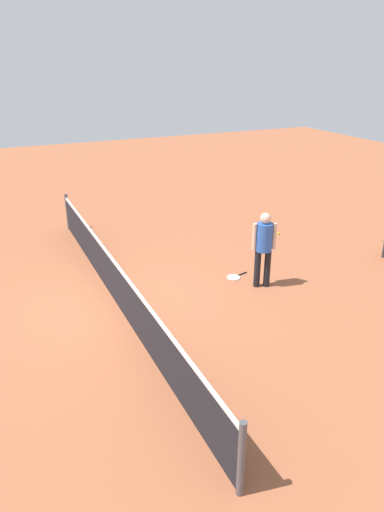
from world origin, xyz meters
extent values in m
plane|color=#9E5638|center=(0.00, 0.00, 0.00)|extent=(40.00, 40.00, 0.00)
cylinder|color=#4C4C51|center=(-5.00, 0.00, 0.54)|extent=(0.09, 0.09, 1.07)
cylinder|color=#4C4C51|center=(5.00, 0.00, 0.54)|extent=(0.09, 0.09, 1.07)
cube|color=black|center=(0.00, 0.00, 0.46)|extent=(10.00, 0.02, 0.91)
cube|color=white|center=(0.00, 0.00, 0.94)|extent=(10.00, 0.04, 0.06)
cylinder|color=black|center=(-0.51, -3.04, 0.42)|extent=(0.18, 0.18, 0.85)
cylinder|color=black|center=(-0.59, -3.24, 0.42)|extent=(0.18, 0.18, 0.85)
cylinder|color=#2D59B2|center=(-0.55, -3.14, 1.16)|extent=(0.44, 0.44, 0.62)
cylinder|color=beige|center=(-0.47, -2.94, 1.18)|extent=(0.12, 0.12, 0.58)
cylinder|color=beige|center=(-0.63, -3.34, 1.18)|extent=(0.12, 0.12, 0.58)
sphere|color=beige|center=(-0.55, -3.14, 1.58)|extent=(0.30, 0.30, 0.23)
torus|color=white|center=(0.07, -2.78, 0.01)|extent=(0.39, 0.39, 0.02)
cylinder|color=silver|center=(0.07, -2.78, 0.01)|extent=(0.33, 0.33, 0.00)
cylinder|color=black|center=(0.15, -3.06, 0.02)|extent=(0.11, 0.28, 0.03)
sphere|color=#C6E033|center=(2.03, -5.37, 0.03)|extent=(0.07, 0.07, 0.07)
cylinder|color=#333338|center=(-0.47, -6.82, 0.21)|extent=(0.07, 0.07, 0.42)
camera|label=1|loc=(-8.31, 2.14, 4.69)|focal=32.65mm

